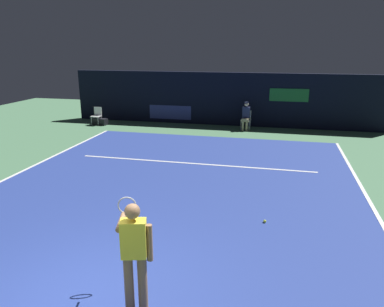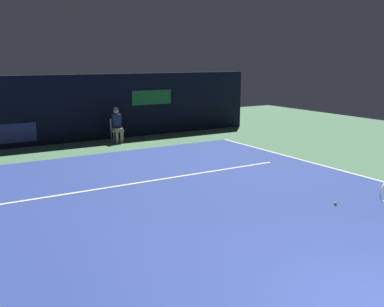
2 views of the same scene
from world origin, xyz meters
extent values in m
plane|color=#4C7A56|center=(0.00, 5.13, 0.00)|extent=(31.08, 31.08, 0.00)
cube|color=navy|center=(0.00, 5.13, 0.01)|extent=(10.28, 12.26, 0.01)
cube|color=white|center=(5.09, 5.13, 0.01)|extent=(0.10, 12.26, 0.01)
cube|color=white|center=(0.00, 7.27, 0.01)|extent=(8.02, 0.10, 0.01)
cube|color=black|center=(0.00, 13.98, 1.30)|extent=(15.62, 0.30, 2.60)
cube|color=navy|center=(-2.73, 13.82, 0.55)|extent=(2.20, 0.04, 0.70)
cube|color=#1E6B2D|center=(3.12, 13.82, 1.60)|extent=(1.80, 0.04, 0.60)
torus|color=#B2B2B7|center=(0.40, 0.80, 1.35)|extent=(0.30, 0.10, 0.30)
cube|color=white|center=(1.22, 13.02, 0.46)|extent=(0.47, 0.43, 0.04)
cube|color=white|center=(1.23, 13.22, 0.69)|extent=(0.42, 0.06, 0.42)
cylinder|color=#B2B2B7|center=(1.02, 12.86, 0.23)|extent=(0.03, 0.03, 0.46)
cylinder|color=#B2B2B7|center=(1.39, 12.84, 0.23)|extent=(0.03, 0.03, 0.46)
cylinder|color=#B2B2B7|center=(1.04, 13.20, 0.23)|extent=(0.03, 0.03, 0.46)
cylinder|color=#B2B2B7|center=(1.42, 13.18, 0.23)|extent=(0.03, 0.03, 0.46)
cube|color=tan|center=(1.21, 12.94, 0.50)|extent=(0.35, 0.42, 0.14)
cylinder|color=tan|center=(1.11, 12.77, 0.23)|extent=(0.11, 0.11, 0.46)
cylinder|color=tan|center=(1.29, 12.75, 0.23)|extent=(0.11, 0.11, 0.46)
cube|color=#23284C|center=(1.22, 13.06, 0.83)|extent=(0.35, 0.24, 0.52)
sphere|color=beige|center=(1.22, 13.06, 1.21)|extent=(0.20, 0.20, 0.20)
cylinder|color=#141933|center=(1.22, 13.06, 1.30)|extent=(0.19, 0.19, 0.04)
sphere|color=#CCE033|center=(2.54, 3.41, 0.05)|extent=(0.07, 0.07, 0.07)
camera|label=1|loc=(2.67, -4.29, 3.81)|focal=34.64mm
camera|label=2|loc=(-4.94, -2.83, 3.18)|focal=40.84mm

